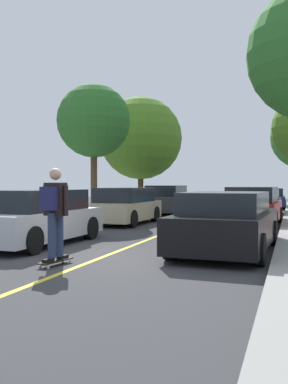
{
  "coord_description": "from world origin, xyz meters",
  "views": [
    {
      "loc": [
        3.84,
        -8.54,
        1.57
      ],
      "look_at": [
        -0.16,
        3.02,
        1.34
      ],
      "focal_mm": 40.17,
      "sensor_mm": 36.0,
      "label": 1
    }
  ],
  "objects_px": {
    "parked_car_left_far": "(167,200)",
    "parked_car_right_farthest": "(269,198)",
    "street_tree_left_nearest": "(94,121)",
    "parked_car_right_nearest": "(227,223)",
    "skateboarder": "(54,208)",
    "parked_car_left_near": "(124,206)",
    "street_tree_left_near": "(141,138)",
    "parked_car_left_nearest": "(36,217)",
    "skateboard": "(56,261)",
    "parked_car_right_near": "(253,206)",
    "parked_car_right_far": "(263,202)"
  },
  "relations": [
    {
      "from": "parked_car_left_far",
      "to": "street_tree_left_nearest",
      "type": "distance_m",
      "value": 6.11
    },
    {
      "from": "skateboarder",
      "to": "skateboard",
      "type": "bearing_deg",
      "value": 82.67
    },
    {
      "from": "parked_car_right_nearest",
      "to": "skateboard",
      "type": "height_order",
      "value": "parked_car_right_nearest"
    },
    {
      "from": "parked_car_right_nearest",
      "to": "parked_car_right_near",
      "type": "xyz_separation_m",
      "value": [
        -0.0,
        6.94,
        0.04
      ]
    },
    {
      "from": "parked_car_right_nearest",
      "to": "skateboarder",
      "type": "bearing_deg",
      "value": -136.6
    },
    {
      "from": "parked_car_left_far",
      "to": "parked_car_right_nearest",
      "type": "relative_size",
      "value": 0.99
    },
    {
      "from": "parked_car_left_nearest",
      "to": "skateboarder",
      "type": "xyz_separation_m",
      "value": [
        1.96,
        -2.38,
        0.4
      ]
    },
    {
      "from": "parked_car_right_nearest",
      "to": "skateboard",
      "type": "relative_size",
      "value": 5.18
    },
    {
      "from": "parked_car_left_far",
      "to": "parked_car_right_far",
      "type": "height_order",
      "value": "parked_car_left_far"
    },
    {
      "from": "parked_car_left_far",
      "to": "street_tree_left_near",
      "type": "xyz_separation_m",
      "value": [
        -2.09,
        1.79,
        3.51
      ]
    },
    {
      "from": "parked_car_left_far",
      "to": "skateboard",
      "type": "bearing_deg",
      "value": -82.33
    },
    {
      "from": "parked_car_right_far",
      "to": "parked_car_right_farthest",
      "type": "height_order",
      "value": "parked_car_right_farthest"
    },
    {
      "from": "skateboarder",
      "to": "street_tree_left_nearest",
      "type": "bearing_deg",
      "value": 111.79
    },
    {
      "from": "parked_car_left_nearest",
      "to": "parked_car_right_near",
      "type": "distance_m",
      "value": 8.76
    },
    {
      "from": "parked_car_left_far",
      "to": "parked_car_right_far",
      "type": "relative_size",
      "value": 1.03
    },
    {
      "from": "parked_car_right_nearest",
      "to": "street_tree_left_near",
      "type": "xyz_separation_m",
      "value": [
        -6.94,
        13.64,
        3.55
      ]
    },
    {
      "from": "parked_car_left_far",
      "to": "parked_car_right_farthest",
      "type": "bearing_deg",
      "value": 56.78
    },
    {
      "from": "parked_car_right_farthest",
      "to": "parked_car_left_near",
      "type": "bearing_deg",
      "value": -109.83
    },
    {
      "from": "parked_car_right_near",
      "to": "parked_car_right_far",
      "type": "height_order",
      "value": "parked_car_right_near"
    },
    {
      "from": "street_tree_left_nearest",
      "to": "parked_car_left_near",
      "type": "bearing_deg",
      "value": -37.29
    },
    {
      "from": "skateboard",
      "to": "parked_car_left_near",
      "type": "bearing_deg",
      "value": 102.97
    },
    {
      "from": "street_tree_left_nearest",
      "to": "skateboarder",
      "type": "distance_m",
      "value": 11.39
    },
    {
      "from": "street_tree_left_near",
      "to": "parked_car_right_far",
      "type": "bearing_deg",
      "value": -6.1
    },
    {
      "from": "parked_car_left_nearest",
      "to": "street_tree_left_near",
      "type": "relative_size",
      "value": 0.66
    },
    {
      "from": "street_tree_left_nearest",
      "to": "parked_car_left_nearest",
      "type": "bearing_deg",
      "value": -74.89
    },
    {
      "from": "parked_car_left_far",
      "to": "parked_car_left_nearest",
      "type": "bearing_deg",
      "value": -90.0
    },
    {
      "from": "parked_car_right_far",
      "to": "skateboard",
      "type": "height_order",
      "value": "parked_car_right_far"
    },
    {
      "from": "parked_car_left_far",
      "to": "parked_car_left_near",
      "type": "bearing_deg",
      "value": -90.0
    },
    {
      "from": "parked_car_right_nearest",
      "to": "parked_car_right_farthest",
      "type": "distance_m",
      "value": 19.24
    },
    {
      "from": "parked_car_left_near",
      "to": "parked_car_right_near",
      "type": "height_order",
      "value": "parked_car_right_near"
    },
    {
      "from": "parked_car_right_nearest",
      "to": "street_tree_left_nearest",
      "type": "relative_size",
      "value": 0.76
    },
    {
      "from": "parked_car_right_nearest",
      "to": "skateboarder",
      "type": "height_order",
      "value": "skateboarder"
    },
    {
      "from": "street_tree_left_near",
      "to": "parked_car_right_farthest",
      "type": "bearing_deg",
      "value": 38.93
    },
    {
      "from": "skateboard",
      "to": "parked_car_right_far",
      "type": "bearing_deg",
      "value": 79.52
    },
    {
      "from": "parked_car_right_nearest",
      "to": "parked_car_right_farthest",
      "type": "height_order",
      "value": "parked_car_right_nearest"
    },
    {
      "from": "parked_car_left_near",
      "to": "street_tree_left_near",
      "type": "height_order",
      "value": "street_tree_left_near"
    },
    {
      "from": "parked_car_right_nearest",
      "to": "parked_car_left_near",
      "type": "bearing_deg",
      "value": 129.83
    },
    {
      "from": "street_tree_left_nearest",
      "to": "skateboard",
      "type": "xyz_separation_m",
      "value": [
        4.05,
        -10.1,
        -4.28
      ]
    },
    {
      "from": "parked_car_right_near",
      "to": "skateboarder",
      "type": "distance_m",
      "value": 10.1
    },
    {
      "from": "parked_car_left_nearest",
      "to": "parked_car_left_near",
      "type": "height_order",
      "value": "parked_car_left_near"
    },
    {
      "from": "parked_car_left_near",
      "to": "skateboarder",
      "type": "relative_size",
      "value": 2.29
    },
    {
      "from": "street_tree_left_near",
      "to": "skateboarder",
      "type": "height_order",
      "value": "street_tree_left_near"
    },
    {
      "from": "parked_car_right_farthest",
      "to": "skateboarder",
      "type": "xyz_separation_m",
      "value": [
        -2.89,
        -21.97,
        0.46
      ]
    },
    {
      "from": "parked_car_right_far",
      "to": "skateboard",
      "type": "bearing_deg",
      "value": -100.48
    },
    {
      "from": "parked_car_left_nearest",
      "to": "street_tree_left_nearest",
      "type": "height_order",
      "value": "street_tree_left_nearest"
    },
    {
      "from": "parked_car_left_near",
      "to": "skateboarder",
      "type": "height_order",
      "value": "skateboarder"
    },
    {
      "from": "street_tree_left_nearest",
      "to": "skateboarder",
      "type": "relative_size",
      "value": 3.31
    },
    {
      "from": "parked_car_right_near",
      "to": "parked_car_left_far",
      "type": "bearing_deg",
      "value": 134.66
    },
    {
      "from": "parked_car_left_nearest",
      "to": "skateboard",
      "type": "relative_size",
      "value": 4.96
    },
    {
      "from": "parked_car_left_far",
      "to": "skateboarder",
      "type": "height_order",
      "value": "skateboarder"
    }
  ]
}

